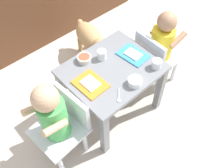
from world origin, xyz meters
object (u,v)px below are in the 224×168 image
object	(u,v)px
water_cup_left	(157,64)
spoon_by_left_tray	(119,97)
seated_child_left	(56,116)
water_cup_right	(102,55)
dining_table	(112,77)
veggie_bowl_far	(84,58)
seated_child_right	(161,43)
dog	(91,39)
food_tray_left	(91,84)
food_tray_right	(133,55)
cereal_bowl_left_side	(135,82)

from	to	relation	value
water_cup_left	spoon_by_left_tray	world-z (taller)	water_cup_left
seated_child_left	water_cup_right	size ratio (longest dim) A/B	10.79
dining_table	veggie_bowl_far	world-z (taller)	veggie_bowl_far
seated_child_right	dog	size ratio (longest dim) A/B	1.36
spoon_by_left_tray	seated_child_right	bearing A→B (deg)	15.78
dog	water_cup_left	xyz separation A→B (m)	(-0.03, -0.69, 0.25)
dog	seated_child_left	bearing A→B (deg)	-141.37
dog	water_cup_right	size ratio (longest dim) A/B	7.46
water_cup_left	veggie_bowl_far	distance (m)	0.45
food_tray_left	spoon_by_left_tray	bearing A→B (deg)	-71.67
seated_child_right	spoon_by_left_tray	size ratio (longest dim) A/B	7.88
seated_child_left	spoon_by_left_tray	distance (m)	0.36
dining_table	seated_child_right	distance (m)	0.45
seated_child_left	dining_table	bearing A→B (deg)	4.37
food_tray_right	water_cup_left	distance (m)	0.17
seated_child_left	water_cup_right	xyz separation A→B (m)	(0.46, 0.14, 0.05)
seated_child_left	cereal_bowl_left_side	bearing A→B (deg)	-17.64
dining_table	veggie_bowl_far	distance (m)	0.21
cereal_bowl_left_side	water_cup_left	bearing A→B (deg)	1.26
seated_child_left	water_cup_left	world-z (taller)	seated_child_left
food_tray_left	water_cup_right	xyz separation A→B (m)	(0.19, 0.12, 0.02)
dog	veggie_bowl_far	xyz separation A→B (m)	(-0.32, -0.35, 0.24)
cereal_bowl_left_side	dog	bearing A→B (deg)	71.96
water_cup_left	cereal_bowl_left_side	distance (m)	0.20
seated_child_right	water_cup_left	distance (m)	0.29
water_cup_left	spoon_by_left_tray	xyz separation A→B (m)	(-0.33, -0.01, -0.02)
dog	veggie_bowl_far	world-z (taller)	veggie_bowl_far
seated_child_left	water_cup_right	distance (m)	0.49
water_cup_left	cereal_bowl_left_side	xyz separation A→B (m)	(-0.20, -0.00, -0.00)
water_cup_right	veggie_bowl_far	size ratio (longest dim) A/B	0.69
spoon_by_left_tray	water_cup_right	bearing A→B (deg)	65.71
seated_child_left	spoon_by_left_tray	xyz separation A→B (m)	(0.33, -0.15, 0.03)
veggie_bowl_far	dog	bearing A→B (deg)	47.13
dog	food_tray_left	xyz separation A→B (m)	(-0.42, -0.53, 0.23)
seated_child_left	food_tray_right	xyz separation A→B (m)	(0.63, 0.03, 0.03)
food_tray_left	spoon_by_left_tray	size ratio (longest dim) A/B	2.43
cereal_bowl_left_side	veggie_bowl_far	world-z (taller)	cereal_bowl_left_side
seated_child_left	seated_child_right	distance (m)	0.90
dining_table	water_cup_right	xyz separation A→B (m)	(0.01, 0.11, 0.11)
dining_table	seated_child_right	bearing A→B (deg)	-3.24
dining_table	water_cup_right	bearing A→B (deg)	83.17
seated_child_left	food_tray_left	world-z (taller)	seated_child_left
food_tray_right	spoon_by_left_tray	size ratio (longest dim) A/B	2.51
seated_child_left	cereal_bowl_left_side	size ratio (longest dim) A/B	7.97
food_tray_left	water_cup_left	distance (m)	0.42
dining_table	cereal_bowl_left_side	distance (m)	0.21
water_cup_right	veggie_bowl_far	distance (m)	0.11
food_tray_left	water_cup_left	world-z (taller)	water_cup_left
water_cup_left	water_cup_right	world-z (taller)	water_cup_right
seated_child_left	food_tray_right	distance (m)	0.63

